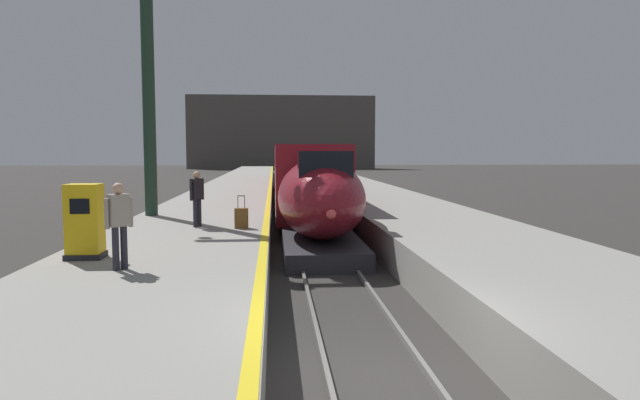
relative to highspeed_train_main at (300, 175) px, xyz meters
name	(u,v)px	position (x,y,z in m)	size (l,w,h in m)	color
ground_plane	(381,386)	(0.00, -25.77, -1.93)	(260.00, 260.00, 0.00)	#33302D
platform_left	(230,201)	(-4.05, -1.02, -1.40)	(4.80, 110.00, 1.05)	gray
platform_right	(370,200)	(4.05, -1.02, -1.40)	(4.80, 110.00, 1.05)	gray
platform_left_safety_stripe	(270,191)	(-1.77, -1.02, -0.87)	(0.20, 107.80, 0.01)	yellow
rail_main_left	(286,204)	(-0.75, 1.73, -1.87)	(0.08, 110.00, 0.12)	slate
rail_main_right	(310,204)	(0.75, 1.73, -1.87)	(0.08, 110.00, 0.12)	slate
highspeed_train_main	(300,175)	(0.00, 0.00, 0.00)	(2.92, 38.30, 3.60)	maroon
station_column_mid	(148,59)	(-5.90, -12.89, 4.65)	(4.00, 0.68, 9.18)	#1E3828
passenger_near_edge	(197,194)	(-3.84, -16.18, 0.11)	(0.40, 0.48, 1.69)	#23232D
passenger_mid_platform	(119,219)	(-4.50, -22.40, 0.11)	(0.46, 0.41, 1.69)	#23232D
rolling_suitcase	(241,218)	(-2.49, -16.58, -0.57)	(0.40, 0.22, 0.98)	brown
ticket_machine_yellow	(85,224)	(-5.55, -21.14, -0.13)	(0.76, 0.62, 1.60)	yellow
terminus_back_wall	(282,132)	(0.00, 76.23, 5.07)	(36.00, 2.00, 14.00)	#4C4742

